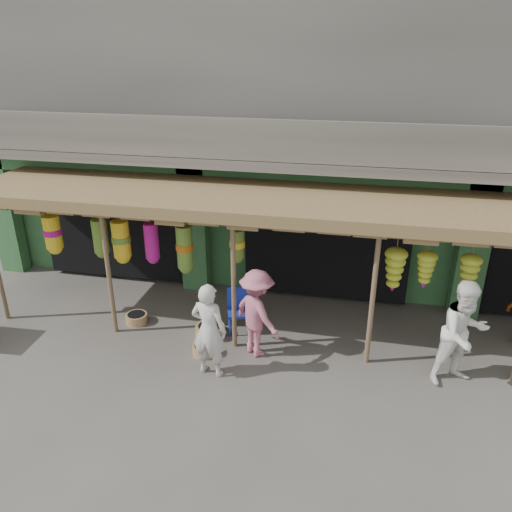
% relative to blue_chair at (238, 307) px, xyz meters
% --- Properties ---
extents(ground, '(80.00, 80.00, 0.00)m').
position_rel_blue_chair_xyz_m(ground, '(1.58, -0.42, -0.50)').
color(ground, '#514C47').
rests_on(ground, ground).
extents(building, '(16.40, 6.80, 7.00)m').
position_rel_blue_chair_xyz_m(building, '(1.58, 4.45, 2.86)').
color(building, gray).
rests_on(building, ground).
extents(awning, '(14.00, 2.70, 2.79)m').
position_rel_blue_chair_xyz_m(awning, '(1.43, 0.38, 2.08)').
color(awning, brown).
rests_on(awning, ground).
extents(blue_chair, '(0.54, 0.55, 0.90)m').
position_rel_blue_chair_xyz_m(blue_chair, '(0.00, 0.00, 0.00)').
color(blue_chair, '#1C31B8').
rests_on(blue_chair, ground).
extents(basket_left, '(0.51, 0.51, 0.19)m').
position_rel_blue_chair_xyz_m(basket_left, '(-2.15, -0.20, -0.41)').
color(basket_left, olive).
rests_on(basket_left, ground).
extents(basket_mid, '(0.63, 0.63, 0.23)m').
position_rel_blue_chair_xyz_m(basket_mid, '(-0.49, -0.37, -0.39)').
color(basket_mid, '#976744').
rests_on(basket_mid, ground).
extents(basket_right, '(0.51, 0.51, 0.19)m').
position_rel_blue_chair_xyz_m(basket_right, '(-0.42, -1.02, -0.41)').
color(basket_right, olive).
rests_on(basket_right, ground).
extents(person_front, '(0.70, 0.52, 1.76)m').
position_rel_blue_chair_xyz_m(person_front, '(-0.13, -1.54, 0.38)').
color(person_front, silver).
rests_on(person_front, ground).
extents(person_right, '(1.15, 1.07, 1.90)m').
position_rel_blue_chair_xyz_m(person_right, '(4.10, -0.85, 0.45)').
color(person_right, white).
rests_on(person_right, ground).
extents(person_shopper, '(1.26, 1.18, 1.71)m').
position_rel_blue_chair_xyz_m(person_shopper, '(0.55, -0.75, 0.35)').
color(person_shopper, '#C3677E').
rests_on(person_shopper, ground).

